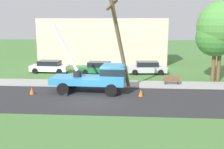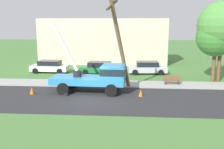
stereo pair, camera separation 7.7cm
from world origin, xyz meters
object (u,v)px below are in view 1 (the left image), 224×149
object	(u,v)px
utility_truck	(98,76)
park_bench	(172,80)
traffic_cone_ahead	(141,93)
roadside_tree_near	(222,25)
parked_sedan_silver	(147,68)
roadside_tree_far	(216,37)
leaning_utility_pole	(120,43)
parked_sedan_white	(50,67)
traffic_cone_behind	(32,91)
parked_sedan_green	(99,68)

from	to	relation	value
utility_truck	park_bench	distance (m)	7.35
traffic_cone_ahead	roadside_tree_near	distance (m)	11.22
parked_sedan_silver	roadside_tree_far	world-z (taller)	roadside_tree_far
leaning_utility_pole	parked_sedan_white	xyz separation A→B (m)	(-8.65, 8.46, -3.50)
parked_sedan_silver	roadside_tree_near	distance (m)	9.17
utility_truck	roadside_tree_near	bearing A→B (deg)	23.28
traffic_cone_behind	parked_sedan_white	size ratio (longest dim) A/B	0.12
parked_sedan_white	leaning_utility_pole	bearing A→B (deg)	-44.36
traffic_cone_behind	parked_sedan_silver	size ratio (longest dim) A/B	0.12
leaning_utility_pole	parked_sedan_green	world-z (taller)	leaning_utility_pole
utility_truck	parked_sedan_green	size ratio (longest dim) A/B	1.49
utility_truck	traffic_cone_ahead	xyz separation A→B (m)	(3.57, -1.04, -1.13)
traffic_cone_ahead	roadside_tree_far	xyz separation A→B (m)	(7.38, 5.98, 4.15)
parked_sedan_silver	park_bench	xyz separation A→B (m)	(2.00, -5.59, -0.25)
traffic_cone_ahead	parked_sedan_white	world-z (taller)	parked_sedan_white
utility_truck	parked_sedan_white	distance (m)	11.03
utility_truck	leaning_utility_pole	distance (m)	3.33
roadside_tree_near	traffic_cone_behind	bearing A→B (deg)	-160.61
utility_truck	roadside_tree_far	size ratio (longest dim) A/B	1.06
parked_sedan_green	roadside_tree_near	world-z (taller)	roadside_tree_near
parked_sedan_green	traffic_cone_ahead	bearing A→B (deg)	-63.95
roadside_tree_far	parked_sedan_white	bearing A→B (deg)	168.29
leaning_utility_pole	traffic_cone_ahead	world-z (taller)	leaning_utility_pole
leaning_utility_pole	park_bench	size ratio (longest dim) A/B	5.16
parked_sedan_green	roadside_tree_far	world-z (taller)	roadside_tree_far
traffic_cone_behind	traffic_cone_ahead	bearing A→B (deg)	-0.22
utility_truck	traffic_cone_behind	world-z (taller)	utility_truck
roadside_tree_near	parked_sedan_green	bearing A→B (deg)	165.91
parked_sedan_green	roadside_tree_near	size ratio (longest dim) A/B	0.57
traffic_cone_ahead	parked_sedan_green	world-z (taller)	parked_sedan_green
leaning_utility_pole	roadside_tree_near	bearing A→B (deg)	26.28
park_bench	roadside_tree_far	world-z (taller)	roadside_tree_far
traffic_cone_ahead	parked_sedan_silver	size ratio (longest dim) A/B	0.12
parked_sedan_green	park_bench	bearing A→B (deg)	-33.57
roadside_tree_far	park_bench	bearing A→B (deg)	-156.67
traffic_cone_behind	park_bench	distance (m)	12.71
leaning_utility_pole	traffic_cone_behind	xyz separation A→B (m)	(-7.22, -1.17, -3.93)
leaning_utility_pole	roadside_tree_far	bearing A→B (deg)	27.54
park_bench	roadside_tree_far	size ratio (longest dim) A/B	0.25
utility_truck	traffic_cone_ahead	size ratio (longest dim) A/B	12.06
traffic_cone_ahead	traffic_cone_behind	size ratio (longest dim) A/B	1.00
parked_sedan_white	traffic_cone_behind	bearing A→B (deg)	-81.53
roadside_tree_far	roadside_tree_near	bearing A→B (deg)	0.17
parked_sedan_green	roadside_tree_far	distance (m)	12.77
parked_sedan_silver	roadside_tree_far	distance (m)	8.23
traffic_cone_ahead	parked_sedan_white	xyz separation A→B (m)	(-10.42, 9.66, 0.43)
traffic_cone_ahead	roadside_tree_far	distance (m)	10.36
utility_truck	parked_sedan_green	bearing A→B (deg)	96.17
utility_truck	traffic_cone_ahead	distance (m)	3.88
parked_sedan_green	utility_truck	bearing A→B (deg)	-83.83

